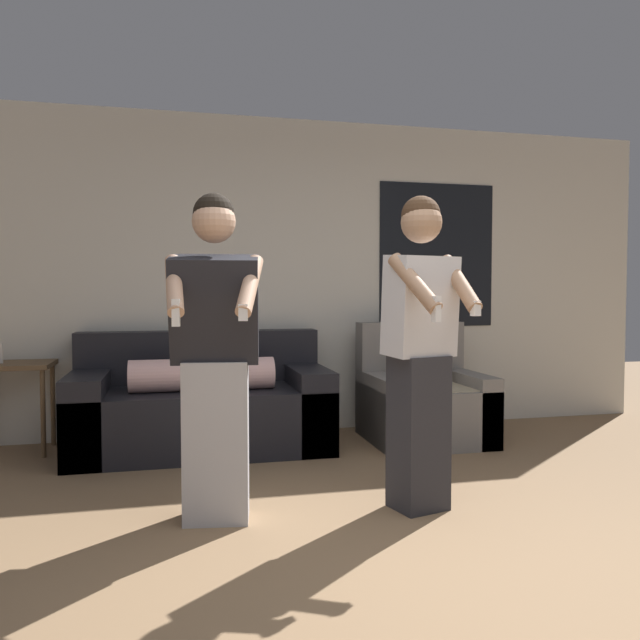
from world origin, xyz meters
TOP-DOWN VIEW (x-y plane):
  - ground_plane at (0.00, 0.00)m, footprint 14.00×14.00m
  - wall_back at (0.02, 3.10)m, footprint 6.57×0.07m
  - couch at (-0.89, 2.60)m, footprint 1.93×0.92m
  - armchair at (0.88, 2.50)m, footprint 0.92×0.88m
  - side_table at (-2.26, 2.81)m, footprint 0.52×0.47m
  - person_left at (-0.89, 1.04)m, footprint 0.51×0.55m
  - person_right at (0.23, 0.98)m, footprint 0.46×0.53m

SIDE VIEW (x-z plane):
  - ground_plane at x=0.00m, z-range 0.00..0.00m
  - armchair at x=0.88m, z-range -0.16..0.80m
  - couch at x=-0.89m, z-range -0.12..0.78m
  - side_table at x=-2.26m, z-range 0.16..0.99m
  - person_left at x=-0.89m, z-range 0.01..1.73m
  - person_right at x=0.23m, z-range 0.04..1.78m
  - wall_back at x=0.02m, z-range 0.00..2.70m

